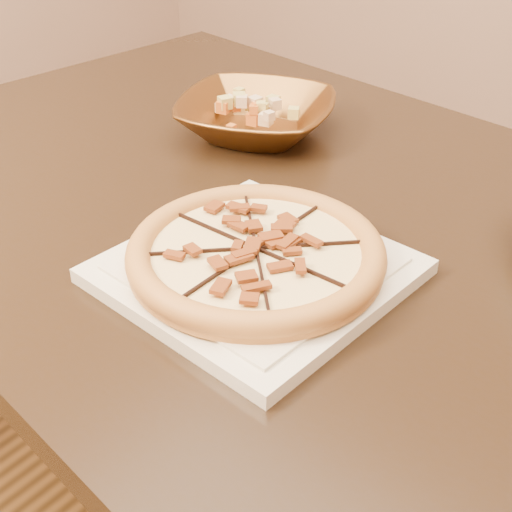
% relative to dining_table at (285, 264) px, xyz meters
% --- Properties ---
extents(dining_table, '(1.52, 1.07, 0.75)m').
position_rel_dining_table_xyz_m(dining_table, '(0.00, 0.00, 0.00)').
color(dining_table, black).
rests_on(dining_table, floor).
extents(plate, '(0.32, 0.32, 0.02)m').
position_rel_dining_table_xyz_m(plate, '(0.08, -0.16, 0.11)').
color(plate, beige).
rests_on(plate, dining_table).
extents(pizza, '(0.30, 0.30, 0.03)m').
position_rel_dining_table_xyz_m(pizza, '(0.08, -0.16, 0.13)').
color(pizza, '#BF7035').
rests_on(pizza, plate).
extents(bronze_bowl, '(0.32, 0.32, 0.06)m').
position_rel_dining_table_xyz_m(bronze_bowl, '(-0.18, 0.16, 0.13)').
color(bronze_bowl, brown).
rests_on(bronze_bowl, dining_table).
extents(mixed_dish, '(0.13, 0.12, 0.03)m').
position_rel_dining_table_xyz_m(mixed_dish, '(-0.18, 0.16, 0.17)').
color(mixed_dish, '#DDB98E').
rests_on(mixed_dish, bronze_bowl).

